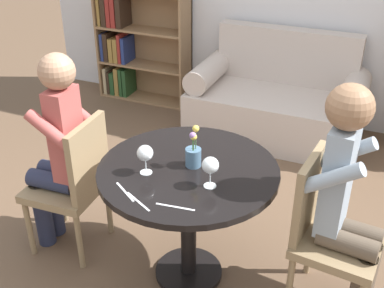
{
  "coord_description": "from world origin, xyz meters",
  "views": [
    {
      "loc": [
        0.88,
        -1.97,
        2.1
      ],
      "look_at": [
        0.0,
        0.05,
        0.87
      ],
      "focal_mm": 45.0,
      "sensor_mm": 36.0,
      "label": 1
    }
  ],
  "objects": [
    {
      "name": "fork_left_setting",
      "position": [
        -0.19,
        -0.33,
        0.75
      ],
      "size": [
        0.16,
        0.12,
        0.0
      ],
      "color": "silver",
      "rests_on": "round_table"
    },
    {
      "name": "couch",
      "position": [
        0.0,
        1.98,
        0.31
      ],
      "size": [
        1.51,
        0.8,
        0.92
      ],
      "color": "beige",
      "rests_on": "ground_plane"
    },
    {
      "name": "bookshelf_left",
      "position": [
        -1.62,
        2.25,
        0.55
      ],
      "size": [
        0.98,
        0.28,
        1.13
      ],
      "color": "#93704C",
      "rests_on": "ground_plane"
    },
    {
      "name": "person_right",
      "position": [
        0.82,
        0.09,
        0.71
      ],
      "size": [
        0.44,
        0.37,
        1.31
      ],
      "rotation": [
        0.0,
        0.0,
        1.47
      ],
      "color": "brown",
      "rests_on": "ground_plane"
    },
    {
      "name": "chair_right",
      "position": [
        0.74,
        0.11,
        0.49
      ],
      "size": [
        0.46,
        0.46,
        0.9
      ],
      "rotation": [
        0.0,
        0.0,
        1.47
      ],
      "color": "#937A56",
      "rests_on": "ground_plane"
    },
    {
      "name": "flower_vase",
      "position": [
        0.02,
        0.03,
        0.82
      ],
      "size": [
        0.08,
        0.08,
        0.24
      ],
      "color": "slate",
      "rests_on": "round_table"
    },
    {
      "name": "chair_left",
      "position": [
        -0.73,
        -0.03,
        0.49
      ],
      "size": [
        0.44,
        0.44,
        0.9
      ],
      "rotation": [
        0.0,
        0.0,
        -1.52
      ],
      "color": "#937A56",
      "rests_on": "ground_plane"
    },
    {
      "name": "person_left",
      "position": [
        -0.82,
        -0.04,
        0.69
      ],
      "size": [
        0.43,
        0.36,
        1.29
      ],
      "rotation": [
        0.0,
        0.0,
        -1.52
      ],
      "color": "#282D47",
      "rests_on": "ground_plane"
    },
    {
      "name": "wine_glass_right",
      "position": [
        0.17,
        -0.11,
        0.87
      ],
      "size": [
        0.09,
        0.09,
        0.16
      ],
      "color": "white",
      "rests_on": "round_table"
    },
    {
      "name": "knife_left_setting",
      "position": [
        0.08,
        -0.34,
        0.75
      ],
      "size": [
        0.19,
        0.03,
        0.0
      ],
      "color": "silver",
      "rests_on": "round_table"
    },
    {
      "name": "wine_glass_left",
      "position": [
        -0.18,
        -0.13,
        0.86
      ],
      "size": [
        0.08,
        0.08,
        0.16
      ],
      "color": "white",
      "rests_on": "round_table"
    },
    {
      "name": "round_table",
      "position": [
        0.0,
        0.0,
        0.61
      ],
      "size": [
        0.97,
        0.97,
        0.75
      ],
      "color": "black",
      "rests_on": "ground_plane"
    },
    {
      "name": "knife_right_setting",
      "position": [
        -0.1,
        -0.37,
        0.75
      ],
      "size": [
        0.17,
        0.1,
        0.0
      ],
      "color": "silver",
      "rests_on": "round_table"
    },
    {
      "name": "ground_plane",
      "position": [
        0.0,
        0.0,
        0.0
      ],
      "size": [
        16.0,
        16.0,
        0.0
      ],
      "primitive_type": "plane",
      "color": "brown"
    }
  ]
}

